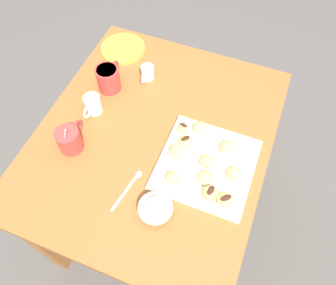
{
  "coord_description": "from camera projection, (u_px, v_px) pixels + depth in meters",
  "views": [
    {
      "loc": [
        -0.58,
        -0.28,
        1.75
      ],
      "look_at": [
        -0.02,
        -0.06,
        0.78
      ],
      "focal_mm": 35.48,
      "sensor_mm": 36.0,
      "label": 1
    }
  ],
  "objects": [
    {
      "name": "beignet_0",
      "position": [
        227.0,
        146.0,
        1.11
      ],
      "size": [
        0.07,
        0.07,
        0.04
      ],
      "primitive_type": "ellipsoid",
      "rotation": [
        0.0,
        0.0,
        0.9
      ],
      "color": "#E5B260",
      "rests_on": "pastry_plate_square"
    },
    {
      "name": "chocolate_sauce_pitcher",
      "position": [
        147.0,
        72.0,
        1.3
      ],
      "size": [
        0.09,
        0.05,
        0.06
      ],
      "color": "white",
      "rests_on": "dining_table"
    },
    {
      "name": "ground_plane",
      "position": [
        159.0,
        211.0,
        1.82
      ],
      "size": [
        8.0,
        8.0,
        0.0
      ],
      "primitive_type": "plane",
      "color": "#514C47"
    },
    {
      "name": "beignet_8",
      "position": [
        207.0,
        161.0,
        1.08
      ],
      "size": [
        0.05,
        0.05,
        0.03
      ],
      "primitive_type": "ellipsoid",
      "rotation": [
        0.0,
        0.0,
        6.27
      ],
      "color": "#E5B260",
      "rests_on": "pastry_plate_square"
    },
    {
      "name": "coffee_mug_red_left",
      "position": [
        70.0,
        139.0,
        1.11
      ],
      "size": [
        0.12,
        0.08,
        0.14
      ],
      "color": "red",
      "rests_on": "dining_table"
    },
    {
      "name": "dining_table",
      "position": [
        155.0,
        156.0,
        1.3
      ],
      "size": [
        0.95,
        0.81,
        0.76
      ],
      "color": "#935628",
      "rests_on": "ground_plane"
    },
    {
      "name": "cream_pitcher_white",
      "position": [
        93.0,
        104.0,
        1.2
      ],
      "size": [
        0.1,
        0.06,
        0.07
      ],
      "color": "white",
      "rests_on": "dining_table"
    },
    {
      "name": "beignet_1",
      "position": [
        175.0,
        151.0,
        1.11
      ],
      "size": [
        0.07,
        0.07,
        0.03
      ],
      "primitive_type": "ellipsoid",
      "rotation": [
        0.0,
        0.0,
        5.47
      ],
      "color": "#E5B260",
      "rests_on": "pastry_plate_square"
    },
    {
      "name": "pastry_plate_square",
      "position": [
        206.0,
        165.0,
        1.11
      ],
      "size": [
        0.31,
        0.31,
        0.02
      ],
      "primitive_type": "cube",
      "color": "white",
      "rests_on": "dining_table"
    },
    {
      "name": "beignet_3",
      "position": [
        185.0,
        142.0,
        1.12
      ],
      "size": [
        0.07,
        0.07,
        0.03
      ],
      "primitive_type": "ellipsoid",
      "rotation": [
        0.0,
        0.0,
        2.24
      ],
      "color": "#E5B260",
      "rests_on": "pastry_plate_square"
    },
    {
      "name": "beignet_2",
      "position": [
        210.0,
        193.0,
        1.02
      ],
      "size": [
        0.05,
        0.05,
        0.04
      ],
      "primitive_type": "ellipsoid",
      "rotation": [
        0.0,
        0.0,
        3.1
      ],
      "color": "#E5B260",
      "rests_on": "pastry_plate_square"
    },
    {
      "name": "chocolate_drizzle_3",
      "position": [
        185.0,
        139.0,
        1.11
      ],
      "size": [
        0.04,
        0.03,
        0.0
      ],
      "primitive_type": "ellipsoid",
      "rotation": [
        0.0,
        0.0,
        2.44
      ],
      "color": "#381E11",
      "rests_on": "beignet_3"
    },
    {
      "name": "beignet_6",
      "position": [
        233.0,
        174.0,
        1.06
      ],
      "size": [
        0.06,
        0.06,
        0.03
      ],
      "primitive_type": "ellipsoid",
      "rotation": [
        0.0,
        0.0,
        1.9
      ],
      "color": "#E5B260",
      "rests_on": "pastry_plate_square"
    },
    {
      "name": "loose_spoon_near_saucer",
      "position": [
        130.0,
        186.0,
        1.07
      ],
      "size": [
        0.16,
        0.04,
        0.01
      ],
      "color": "silver",
      "rests_on": "dining_table"
    },
    {
      "name": "ice_cream_bowl",
      "position": [
        155.0,
        207.0,
        1.0
      ],
      "size": [
        0.11,
        0.11,
        0.08
      ],
      "color": "white",
      "rests_on": "dining_table"
    },
    {
      "name": "saucer_lime_left",
      "position": [
        123.0,
        48.0,
        1.4
      ],
      "size": [
        0.18,
        0.18,
        0.01
      ],
      "primitive_type": "cylinder",
      "color": "#9EC633",
      "rests_on": "dining_table"
    },
    {
      "name": "chocolate_drizzle_5",
      "position": [
        226.0,
        198.0,
        1.0
      ],
      "size": [
        0.04,
        0.04,
        0.0
      ],
      "primitive_type": "ellipsoid",
      "rotation": [
        0.0,
        0.0,
        5.46
      ],
      "color": "#381E11",
      "rests_on": "beignet_5"
    },
    {
      "name": "beignet_9",
      "position": [
        200.0,
        127.0,
        1.16
      ],
      "size": [
        0.07,
        0.07,
        0.03
      ],
      "primitive_type": "ellipsoid",
      "rotation": [
        0.0,
        0.0,
        2.15
      ],
      "color": "#E5B260",
      "rests_on": "pastry_plate_square"
    },
    {
      "name": "coffee_mug_red_right",
      "position": [
        108.0,
        78.0,
        1.25
      ],
      "size": [
        0.13,
        0.09,
        0.1
      ],
      "color": "red",
      "rests_on": "dining_table"
    },
    {
      "name": "chocolate_drizzle_4",
      "position": [
        184.0,
        125.0,
        1.14
      ],
      "size": [
        0.02,
        0.03,
        0.0
      ],
      "primitive_type": "ellipsoid",
      "rotation": [
        0.0,
        0.0,
        4.47
      ],
      "color": "#381E11",
      "rests_on": "beignet_4"
    },
    {
      "name": "beignet_5",
      "position": [
        225.0,
        200.0,
        1.02
      ],
      "size": [
        0.07,
        0.07,
        0.03
      ],
      "primitive_type": "ellipsoid",
      "rotation": [
        0.0,
        0.0,
        5.81
      ],
      "color": "#E5B260",
      "rests_on": "pastry_plate_square"
    },
    {
      "name": "beignet_7",
      "position": [
        206.0,
        178.0,
        1.06
      ],
      "size": [
        0.07,
        0.07,
        0.03
      ],
      "primitive_type": "ellipsoid",
      "rotation": [
        0.0,
        0.0,
        2.27
      ],
      "color": "#E5B260",
      "rests_on": "pastry_plate_square"
    },
    {
      "name": "beignet_4",
      "position": [
        184.0,
        128.0,
        1.16
      ],
      "size": [
        0.04,
        0.05,
        0.03
      ],
      "primitive_type": "ellipsoid",
      "rotation": [
        0.0,
        0.0,
        4.59
      ],
      "color": "#E5B260",
      "rests_on": "pastry_plate_square"
    },
    {
      "name": "chocolate_drizzle_2",
      "position": [
        211.0,
        190.0,
        1.0
      ],
      "size": [
        0.04,
        0.02,
        0.0
      ],
      "primitive_type": "ellipsoid",
      "rotation": [
        0.0,
        0.0,
        2.96
      ],
      "color": "#381E11",
      "rests_on": "beignet_2"
    },
    {
      "name": "beignet_10",
      "position": [
        172.0,
        178.0,
        1.05
      ],
      "size": [
        0.06,
        0.06,
        0.04
      ],
      "primitive_type": "ellipsoid",
      "rotation": [
        0.0,
        0.0,
        3.85
      ],
      "color": "#E5B260",
      "rests_on": "pastry_plate_square"
    }
  ]
}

